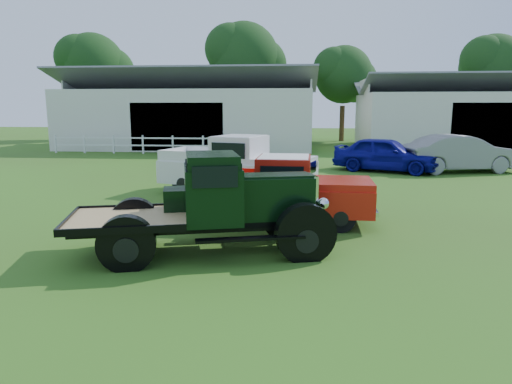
# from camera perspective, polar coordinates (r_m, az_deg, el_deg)

# --- Properties ---
(ground) EXTENTS (120.00, 120.00, 0.00)m
(ground) POSITION_cam_1_polar(r_m,az_deg,el_deg) (9.60, -1.87, -7.46)
(ground) COLOR #37511A
(shed_left) EXTENTS (18.80, 10.20, 5.60)m
(shed_left) POSITION_cam_1_polar(r_m,az_deg,el_deg) (35.99, -7.87, 10.12)
(shed_left) COLOR beige
(shed_left) RESTS_ON ground
(shed_right) EXTENTS (16.80, 9.20, 5.20)m
(shed_right) POSITION_cam_1_polar(r_m,az_deg,el_deg) (38.27, 25.28, 8.95)
(shed_right) COLOR beige
(shed_right) RESTS_ON ground
(fence_rail) EXTENTS (14.20, 0.16, 1.20)m
(fence_rail) POSITION_cam_1_polar(r_m,az_deg,el_deg) (30.56, -12.17, 5.81)
(fence_rail) COLOR white
(fence_rail) RESTS_ON ground
(tree_a) EXTENTS (6.30, 6.30, 10.50)m
(tree_a) POSITION_cam_1_polar(r_m,az_deg,el_deg) (46.27, -19.61, 12.72)
(tree_a) COLOR #143514
(tree_a) RESTS_ON ground
(tree_b) EXTENTS (6.90, 6.90, 11.50)m
(tree_b) POSITION_cam_1_polar(r_m,az_deg,el_deg) (43.45, -1.52, 14.15)
(tree_b) COLOR #143514
(tree_b) RESTS_ON ground
(tree_c) EXTENTS (5.40, 5.40, 9.00)m
(tree_c) POSITION_cam_1_polar(r_m,az_deg,el_deg) (42.26, 10.82, 12.38)
(tree_c) COLOR #143514
(tree_c) RESTS_ON ground
(tree_d) EXTENTS (6.00, 6.00, 10.00)m
(tree_d) POSITION_cam_1_polar(r_m,az_deg,el_deg) (46.28, 27.32, 11.86)
(tree_d) COLOR #143514
(tree_d) RESTS_ON ground
(vintage_flatbed) EXTENTS (5.53, 3.31, 2.05)m
(vintage_flatbed) POSITION_cam_1_polar(r_m,az_deg,el_deg) (9.35, -6.06, -1.49)
(vintage_flatbed) COLOR black
(vintage_flatbed) RESTS_ON ground
(red_pickup) EXTENTS (4.89, 2.02, 1.76)m
(red_pickup) POSITION_cam_1_polar(r_m,az_deg,el_deg) (11.80, 3.05, 0.34)
(red_pickup) COLOR red
(red_pickup) RESTS_ON ground
(white_pickup) EXTENTS (5.79, 3.58, 1.99)m
(white_pickup) POSITION_cam_1_polar(r_m,az_deg,el_deg) (15.68, -2.38, 3.28)
(white_pickup) COLOR silver
(white_pickup) RESTS_ON ground
(misc_car_blue) EXTENTS (5.14, 3.66, 1.63)m
(misc_car_blue) POSITION_cam_1_polar(r_m,az_deg,el_deg) (22.28, 15.91, 4.56)
(misc_car_blue) COLOR #0A0A79
(misc_car_blue) RESTS_ON ground
(misc_car_grey) EXTENTS (5.54, 2.99, 1.73)m
(misc_car_grey) POSITION_cam_1_polar(r_m,az_deg,el_deg) (23.26, 24.08, 4.41)
(misc_car_grey) COLOR gray
(misc_car_grey) RESTS_ON ground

